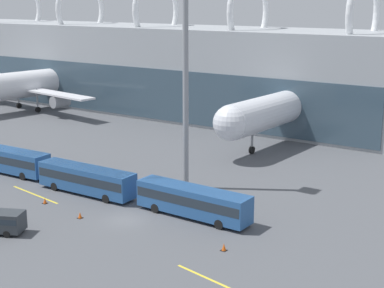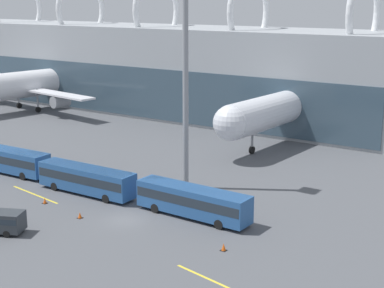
{
  "view_description": "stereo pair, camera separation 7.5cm",
  "coord_description": "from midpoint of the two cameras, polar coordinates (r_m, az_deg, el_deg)",
  "views": [
    {
      "loc": [
        37.9,
        -43.23,
        22.2
      ],
      "look_at": [
        -3.72,
        17.44,
        4.0
      ],
      "focal_mm": 55.0,
      "sensor_mm": 36.0,
      "label": 1
    },
    {
      "loc": [
        37.96,
        -43.19,
        22.2
      ],
      "look_at": [
        -3.72,
        17.44,
        4.0
      ],
      "focal_mm": 55.0,
      "sensor_mm": 36.0,
      "label": 2
    }
  ],
  "objects": [
    {
      "name": "airliner_at_gate_far",
      "position": [
        97.28,
        10.0,
        3.85
      ],
      "size": [
        43.12,
        41.6,
        16.15
      ],
      "rotation": [
        0.0,
        0.0,
        -1.62
      ],
      "color": "silver",
      "rests_on": "ground_plane"
    },
    {
      "name": "traffic_cone_0",
      "position": [
        54.13,
        3.13,
        -9.95
      ],
      "size": [
        0.55,
        0.55,
        0.69
      ],
      "color": "black",
      "rests_on": "ground_plane"
    },
    {
      "name": "ground_plane",
      "position": [
        61.63,
        -6.37,
        -7.31
      ],
      "size": [
        440.0,
        440.0,
        0.0
      ],
      "primitive_type": "plane",
      "color": "#515459"
    },
    {
      "name": "lane_stripe_0",
      "position": [
        71.21,
        -14.96,
        -4.76
      ],
      "size": [
        9.11,
        1.61,
        0.01
      ],
      "primitive_type": "cube",
      "rotation": [
        0.0,
        0.0,
        -0.15
      ],
      "color": "yellow",
      "rests_on": "ground_plane"
    },
    {
      "name": "airliner_at_gate_near",
      "position": [
        123.97,
        -16.07,
        5.56
      ],
      "size": [
        39.83,
        41.69,
        15.26
      ],
      "rotation": [
        0.0,
        0.0,
        -1.7
      ],
      "color": "white",
      "rests_on": "ground_plane"
    },
    {
      "name": "floodlight_mast",
      "position": [
        68.16,
        -0.6,
        7.6
      ],
      "size": [
        2.11,
        2.11,
        25.68
      ],
      "color": "gray",
      "rests_on": "ground_plane"
    },
    {
      "name": "traffic_cone_1",
      "position": [
        67.86,
        -14.05,
        -5.35
      ],
      "size": [
        0.54,
        0.54,
        0.65
      ],
      "color": "black",
      "rests_on": "ground_plane"
    },
    {
      "name": "shuttle_bus_0",
      "position": [
        80.45,
        -17.4,
        -1.38
      ],
      "size": [
        13.12,
        3.32,
        3.21
      ],
      "rotation": [
        0.0,
        0.0,
        0.05
      ],
      "color": "#285693",
      "rests_on": "ground_plane"
    },
    {
      "name": "lane_stripe_1",
      "position": [
        48.14,
        3.18,
        -13.58
      ],
      "size": [
        10.47,
        2.18,
        0.01
      ],
      "primitive_type": "cube",
      "rotation": [
        0.0,
        0.0,
        -0.18
      ],
      "color": "yellow",
      "rests_on": "ground_plane"
    },
    {
      "name": "traffic_cone_2",
      "position": [
        62.67,
        -10.79,
        -6.8
      ],
      "size": [
        0.54,
        0.54,
        0.66
      ],
      "color": "black",
      "rests_on": "ground_plane"
    },
    {
      "name": "shuttle_bus_2",
      "position": [
        61.31,
        0.11,
        -5.45
      ],
      "size": [
        13.03,
        2.89,
        3.21
      ],
      "rotation": [
        0.0,
        0.0,
        -0.01
      ],
      "color": "#285693",
      "rests_on": "ground_plane"
    },
    {
      "name": "shuttle_bus_1",
      "position": [
        69.65,
        -10.18,
        -3.28
      ],
      "size": [
        13.07,
        3.06,
        3.21
      ],
      "rotation": [
        0.0,
        0.0,
        0.03
      ],
      "color": "#285693",
      "rests_on": "ground_plane"
    },
    {
      "name": "terminal_building",
      "position": [
        133.9,
        -10.5,
        7.94
      ],
      "size": [
        142.23,
        19.54,
        27.07
      ],
      "color": "#9EA3A8",
      "rests_on": "ground_plane"
    }
  ]
}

